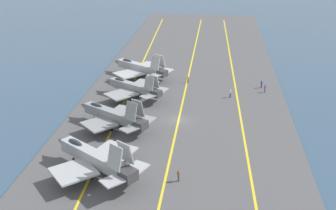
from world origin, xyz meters
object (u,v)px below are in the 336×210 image
parked_jet_nearest (94,157)px  crew_yellow_vest (188,79)px  crew_brown_vest (179,175)px  parked_jet_fourth (140,68)px  parked_jet_second (112,115)px  crew_white_vest (230,93)px  crew_blue_vest (261,84)px  crew_purple_vest (265,88)px  parked_jet_third (133,87)px

parked_jet_nearest → crew_yellow_vest: (40.25, -10.58, -1.67)m
crew_brown_vest → crew_yellow_vest: 40.95m
parked_jet_fourth → crew_brown_vest: bearing=-162.9°
parked_jet_fourth → crew_brown_vest: (-43.59, -13.37, -1.43)m
parked_jet_second → crew_yellow_vest: 27.53m
parked_jet_second → crew_white_vest: (17.02, -21.14, -1.42)m
crew_white_vest → crew_blue_vest: (6.67, -7.02, -0.01)m
crew_purple_vest → parked_jet_third: bearing=103.0°
parked_jet_third → parked_jet_nearest: bearing=-179.8°
crew_blue_vest → crew_brown_vest: (-39.69, 14.84, 0.04)m
parked_jet_nearest → crew_purple_vest: bearing=-37.3°
parked_jet_nearest → parked_jet_third: size_ratio=1.10×
crew_yellow_vest → parked_jet_fourth: bearing=77.1°
parked_jet_third → crew_white_vest: bearing=-82.8°
crew_purple_vest → crew_brown_vest: (-36.89, 15.36, 0.03)m
crew_white_vest → crew_purple_vest: bearing=-62.9°
crew_white_vest → crew_brown_vest: crew_brown_vest is taller
parked_jet_nearest → crew_blue_vest: 47.55m
parked_jet_third → crew_purple_vest: 28.53m
crew_blue_vest → parked_jet_nearest: bearing=145.2°
parked_jet_second → parked_jet_fourth: size_ratio=0.97×
parked_jet_third → crew_purple_vest: (6.41, -27.77, -1.37)m
parked_jet_nearest → crew_yellow_vest: parked_jet_nearest is taller
parked_jet_nearest → crew_blue_vest: (39.03, -27.12, -1.65)m
crew_brown_vest → crew_yellow_vest: crew_brown_vest is taller
parked_jet_second → parked_jet_third: size_ratio=1.06×
crew_brown_vest → crew_yellow_vest: size_ratio=1.07×
parked_jet_fourth → crew_yellow_vest: parked_jet_fourth is taller
crew_brown_vest → crew_purple_vest: bearing=-22.6°
parked_jet_fourth → crew_yellow_vest: bearing=-102.9°
parked_jet_fourth → crew_purple_vest: 29.54m
parked_jet_second → parked_jet_third: parked_jet_second is taller
parked_jet_second → crew_blue_vest: size_ratio=8.82×
parked_jet_third → parked_jet_fourth: parked_jet_fourth is taller
parked_jet_second → parked_jet_nearest: bearing=-176.1°
parked_jet_nearest → crew_yellow_vest: bearing=-14.7°
parked_jet_nearest → crew_brown_vest: (-0.66, -12.29, -1.60)m
crew_yellow_vest → crew_blue_vest: bearing=-94.2°
crew_brown_vest → crew_yellow_vest: bearing=2.4°
parked_jet_third → crew_blue_vest: parked_jet_third is taller
parked_jet_second → crew_white_vest: size_ratio=8.69×
parked_jet_second → crew_yellow_vest: (24.91, -11.62, -1.46)m
crew_blue_vest → crew_yellow_vest: (1.23, 16.54, -0.02)m
parked_jet_second → crew_blue_vest: parked_jet_second is taller
crew_white_vest → parked_jet_fourth: bearing=63.5°
parked_jet_third → crew_yellow_vest: (10.44, -10.71, -1.41)m
parked_jet_second → crew_purple_vest: bearing=-53.9°
parked_jet_third → crew_purple_vest: size_ratio=8.25×
parked_jet_second → crew_purple_vest: (20.89, -28.68, -1.42)m
parked_jet_second → crew_yellow_vest: bearing=-25.0°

